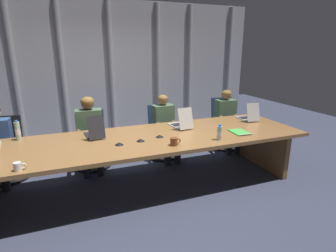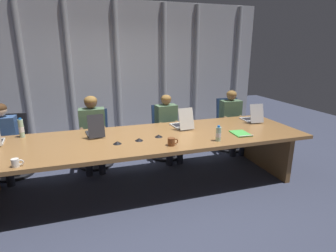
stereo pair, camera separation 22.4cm
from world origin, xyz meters
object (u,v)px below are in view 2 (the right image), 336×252
laptop_center (182,124)px  conference_mic_middle (117,143)px  conference_mic_right_side (159,136)px  person_left_end (2,137)px  spiral_notepad (241,134)px  office_chair_left_mid (95,144)px  coffee_mug_near (172,142)px  office_chair_center (165,137)px  laptop_right_mid (252,118)px  conference_mic_left_side (139,139)px  coffee_mug_far (16,163)px  person_right_mid (232,118)px  office_chair_right_mid (229,130)px  person_center (168,124)px  office_chair_left_end (13,152)px  water_bottle_secondary (21,128)px  person_left_mid (93,128)px  laptop_left_mid (95,131)px

laptop_center → conference_mic_middle: 1.15m
laptop_center → conference_mic_right_side: 0.59m
person_left_end → spiral_notepad: size_ratio=3.64×
laptop_center → conference_mic_middle: size_ratio=4.13×
office_chair_left_mid → coffee_mug_near: office_chair_left_mid is taller
office_chair_center → coffee_mug_near: 1.61m
laptop_right_mid → conference_mic_left_side: bearing=105.6°
office_chair_left_mid → office_chair_center: same height
laptop_right_mid → coffee_mug_far: size_ratio=3.51×
person_left_end → person_right_mid: person_right_mid is taller
office_chair_right_mid → spiral_notepad: office_chair_right_mid is taller
coffee_mug_far → conference_mic_left_side: (1.38, 0.42, -0.03)m
person_right_mid → person_center: bearing=-86.5°
office_chair_left_end → water_bottle_secondary: 0.82m
office_chair_left_end → person_left_mid: person_left_mid is taller
person_right_mid → conference_mic_left_side: person_right_mid is taller
water_bottle_secondary → laptop_right_mid: bearing=-3.8°
laptop_center → conference_mic_right_side: bearing=121.0°
laptop_center → office_chair_left_mid: (-1.30, 0.78, -0.47)m
conference_mic_left_side → office_chair_right_mid: bearing=30.0°
conference_mic_left_side → office_chair_left_mid: bearing=114.1°
laptop_center → spiral_notepad: bearing=-134.9°
coffee_mug_far → conference_mic_left_side: size_ratio=1.09×
water_bottle_secondary → coffee_mug_near: bearing=-26.8°
spiral_notepad → laptop_left_mid: bearing=167.8°
person_center → water_bottle_secondary: (-2.24, -0.39, 0.23)m
coffee_mug_near → conference_mic_middle: size_ratio=1.26×
person_left_mid → spiral_notepad: (2.00, -1.20, 0.07)m
conference_mic_middle → office_chair_center: bearing=50.3°
conference_mic_middle → conference_mic_right_side: same height
laptop_center → person_left_end: bearing=71.7°
person_center → person_right_mid: bearing=84.7°
office_chair_left_mid → coffee_mug_near: bearing=40.6°
conference_mic_right_side → laptop_left_mid: bearing=158.2°
spiral_notepad → office_chair_left_mid: bearing=149.3°
office_chair_left_mid → conference_mic_middle: (0.24, -1.23, 0.42)m
office_chair_left_mid → person_right_mid: person_right_mid is taller
person_right_mid → conference_mic_right_side: 1.99m
spiral_notepad → water_bottle_secondary: bearing=168.5°
office_chair_left_mid → conference_mic_right_side: size_ratio=8.47×
office_chair_left_end → office_chair_right_mid: (3.87, 0.00, 0.01)m
laptop_center → conference_mic_middle: laptop_center is taller
conference_mic_left_side → spiral_notepad: (1.45, -0.16, -0.01)m
office_chair_left_end → person_left_end: bearing=-14.9°
person_left_end → laptop_left_mid: bearing=66.1°
person_left_end → laptop_center: bearing=78.4°
office_chair_right_mid → laptop_right_mid: bearing=1.7°
person_left_mid → water_bottle_secondary: size_ratio=4.41×
office_chair_right_mid → coffee_mug_near: size_ratio=7.07×
office_chair_center → person_center: size_ratio=0.81×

